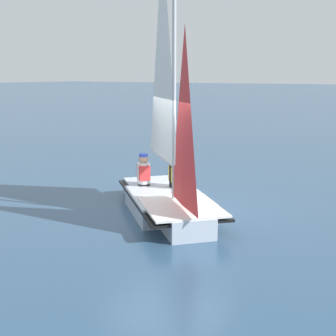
% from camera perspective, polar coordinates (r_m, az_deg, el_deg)
% --- Properties ---
extents(ground_plane, '(260.00, 260.00, 0.00)m').
position_cam_1_polar(ground_plane, '(10.40, -0.00, -5.49)').
color(ground_plane, '#2D4C6B').
extents(sailboat_main, '(3.73, 3.87, 6.01)m').
position_cam_1_polar(sailboat_main, '(10.21, -0.03, -1.02)').
color(sailboat_main, '#B2BCCC').
rests_on(sailboat_main, ground_plane).
extents(sailor_helm, '(0.42, 0.43, 1.16)m').
position_cam_1_polar(sailor_helm, '(10.91, 0.93, -1.25)').
color(sailor_helm, black).
rests_on(sailor_helm, ground_plane).
extents(sailor_crew, '(0.42, 0.43, 1.16)m').
position_cam_1_polar(sailor_crew, '(11.15, -3.00, -0.99)').
color(sailor_crew, black).
rests_on(sailor_crew, ground_plane).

